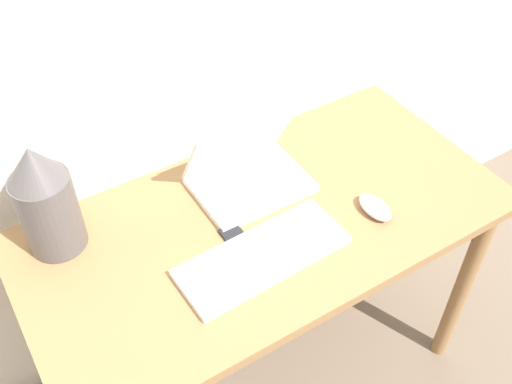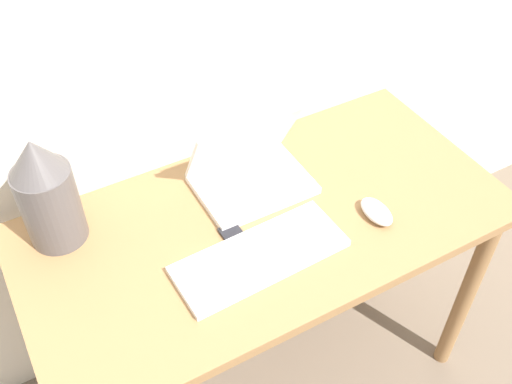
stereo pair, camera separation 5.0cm
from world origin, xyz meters
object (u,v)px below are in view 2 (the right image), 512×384
Objects in this scene: laptop at (249,169)px; mouse at (377,212)px; mp3_player at (231,232)px; vase at (46,193)px; keyboard at (260,256)px.

mouse is at bearing -50.19° from laptop.
mouse is 2.09× the size of mp3_player.
vase is 0.44m from mp3_player.
laptop is 0.19m from mp3_player.
keyboard is 8.28× the size of mp3_player.
mouse is (0.22, -0.26, -0.03)m from laptop.
keyboard is 0.32m from mouse.
laptop reaches higher than keyboard.
vase reaches higher than mp3_player.
keyboard is (-0.10, -0.24, -0.04)m from laptop.
keyboard is 3.96× the size of mouse.
laptop is 0.27m from keyboard.
keyboard is at bearing -77.25° from mp3_player.
vase reaches higher than mouse.
laptop is 0.51m from vase.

